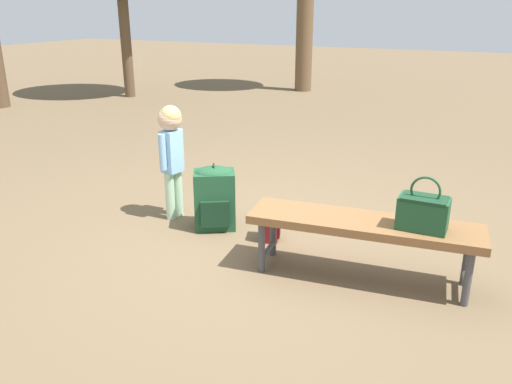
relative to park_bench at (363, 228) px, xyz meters
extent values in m
plane|color=brown|center=(0.88, -0.18, -0.39)|extent=(40.00, 40.00, 0.00)
cube|color=brown|center=(0.00, 0.00, 0.03)|extent=(1.63, 0.57, 0.06)
cylinder|color=#47474C|center=(0.68, 0.21, -0.20)|extent=(0.05, 0.05, 0.39)
cylinder|color=#47474C|center=(0.71, -0.06, -0.20)|extent=(0.05, 0.05, 0.39)
cylinder|color=#47474C|center=(-0.71, 0.06, -0.20)|extent=(0.05, 0.05, 0.39)
cylinder|color=#47474C|center=(-0.68, -0.21, -0.20)|extent=(0.05, 0.05, 0.39)
cylinder|color=#47474C|center=(0.70, 0.08, -0.29)|extent=(0.07, 0.28, 0.04)
cylinder|color=#47474C|center=(-0.70, -0.08, -0.29)|extent=(0.07, 0.28, 0.04)
cube|color=#1E4C2D|center=(-0.38, -0.01, 0.17)|extent=(0.32, 0.19, 0.22)
cube|color=#163922|center=(-0.38, -0.01, 0.27)|extent=(0.29, 0.19, 0.02)
torus|color=#1E4C2D|center=(-0.38, -0.01, 0.33)|extent=(0.20, 0.02, 0.20)
cylinder|color=#B2D8B2|center=(1.85, -0.33, -0.17)|extent=(0.08, 0.08, 0.44)
cylinder|color=#B2D8B2|center=(1.83, -0.43, -0.17)|extent=(0.08, 0.08, 0.44)
ellipsoid|color=white|center=(1.87, -0.33, -0.37)|extent=(0.10, 0.07, 0.04)
ellipsoid|color=white|center=(1.85, -0.44, -0.37)|extent=(0.10, 0.07, 0.04)
cube|color=#8CBFE5|center=(1.84, -0.38, 0.23)|extent=(0.16, 0.18, 0.38)
cylinder|color=#8CBFE5|center=(1.86, -0.27, 0.25)|extent=(0.06, 0.06, 0.32)
cylinder|color=#8CBFE5|center=(1.82, -0.49, 0.25)|extent=(0.06, 0.06, 0.32)
sphere|color=beige|center=(1.84, -0.38, 0.53)|extent=(0.21, 0.21, 0.21)
sphere|color=tan|center=(1.83, -0.38, 0.55)|extent=(0.19, 0.19, 0.19)
cube|color=#1E4C2D|center=(1.39, -0.34, -0.14)|extent=(0.43, 0.40, 0.51)
ellipsoid|color=#1E4C2D|center=(1.39, -0.34, 0.11)|extent=(0.41, 0.38, 0.12)
cube|color=#13311D|center=(1.31, -0.21, -0.21)|extent=(0.23, 0.15, 0.23)
cube|color=#13311D|center=(1.39, -0.50, -0.14)|extent=(0.06, 0.05, 0.43)
cube|color=#13311D|center=(1.52, -0.42, -0.14)|extent=(0.06, 0.05, 0.43)
torus|color=black|center=(1.39, -0.34, 0.15)|extent=(0.05, 0.08, 0.08)
cube|color=maroon|center=(0.85, -0.31, -0.26)|extent=(0.19, 0.22, 0.27)
ellipsoid|color=maroon|center=(0.85, -0.31, -0.13)|extent=(0.18, 0.21, 0.06)
cube|color=#4A1010|center=(0.78, -0.34, -0.30)|extent=(0.06, 0.13, 0.12)
cube|color=#4A1010|center=(0.93, -0.33, -0.26)|extent=(0.02, 0.03, 0.23)
cube|color=#4A1010|center=(0.90, -0.25, -0.26)|extent=(0.02, 0.03, 0.23)
torus|color=#B2B2B7|center=(0.85, -0.31, -0.11)|extent=(0.04, 0.02, 0.04)
cylinder|color=brown|center=(3.38, -7.86, 1.34)|extent=(0.37, 0.37, 3.47)
cylinder|color=brown|center=(6.41, -5.53, 0.80)|extent=(0.21, 0.21, 2.38)
camera|label=1|loc=(-0.74, 3.30, 1.46)|focal=36.41mm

